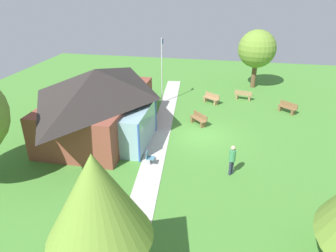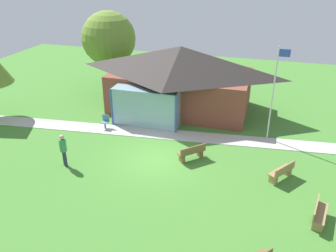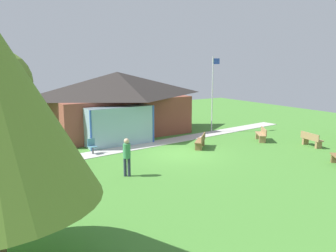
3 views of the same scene
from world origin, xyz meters
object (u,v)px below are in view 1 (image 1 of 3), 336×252
at_px(flagpole, 162,68).
at_px(bench_lawn_far_right, 243,95).
at_px(bench_front_right, 287,108).
at_px(bench_mid_right, 211,99).
at_px(visitor_strolling_lawn, 232,158).
at_px(bench_rear_near_path, 199,119).
at_px(patio_chair_west, 149,158).
at_px(tree_west_hedge, 96,199).
at_px(pavilion, 100,100).
at_px(tree_far_east, 257,49).

height_order(flagpole, bench_lawn_far_right, flagpole).
bearing_deg(bench_front_right, bench_mid_right, 30.74).
bearing_deg(visitor_strolling_lawn, bench_lawn_far_right, 33.73).
bearing_deg(bench_rear_near_path, visitor_strolling_lawn, 157.06).
height_order(flagpole, bench_rear_near_path, flagpole).
xyz_separation_m(bench_front_right, patio_chair_west, (-9.49, 8.75, 0.01)).
bearing_deg(flagpole, visitor_strolling_lawn, -148.90).
bearing_deg(flagpole, tree_west_hedge, -173.95).
distance_m(pavilion, bench_mid_right, 9.97).
height_order(bench_lawn_far_right, bench_front_right, same).
relative_size(bench_front_right, visitor_strolling_lawn, 0.83).
bearing_deg(pavilion, patio_chair_west, -129.94).
relative_size(bench_lawn_far_right, tree_far_east, 0.29).
relative_size(bench_mid_right, visitor_strolling_lawn, 0.85).
distance_m(pavilion, patio_chair_west, 5.84).
bearing_deg(bench_rear_near_path, pavilion, 65.93).
xyz_separation_m(bench_mid_right, bench_rear_near_path, (-4.49, 0.58, 0.00)).
height_order(flagpole, visitor_strolling_lawn, flagpole).
relative_size(bench_mid_right, tree_far_east, 0.27).
bearing_deg(bench_mid_right, bench_front_right, -153.76).
height_order(bench_rear_near_path, tree_far_east, tree_far_east).
bearing_deg(bench_front_right, patio_chair_west, 86.86).
xyz_separation_m(patio_chair_west, tree_west_hedge, (-7.81, -0.50, 3.36)).
distance_m(bench_lawn_far_right, patio_chair_west, 13.01).
distance_m(flagpole, bench_lawn_far_right, 7.56).
height_order(bench_lawn_far_right, tree_far_east, tree_far_east).
xyz_separation_m(pavilion, flagpole, (6.11, -2.89, 0.73)).
bearing_deg(tree_west_hedge, bench_mid_right, -6.97).
bearing_deg(bench_rear_near_path, tree_far_east, -68.26).
distance_m(bench_front_right, tree_west_hedge, 19.47).
height_order(bench_rear_near_path, tree_west_hedge, tree_west_hedge).
relative_size(bench_rear_near_path, tree_far_east, 0.25).
bearing_deg(tree_far_east, tree_west_hedge, 165.85).
bearing_deg(visitor_strolling_lawn, tree_far_east, 31.15).
xyz_separation_m(flagpole, tree_west_hedge, (-17.48, -1.85, 0.77)).
distance_m(bench_lawn_far_right, visitor_strolling_lawn, 11.95).
bearing_deg(bench_rear_near_path, flagpole, -1.32).
xyz_separation_m(bench_lawn_far_right, visitor_strolling_lawn, (-11.90, 0.89, 0.62)).
distance_m(patio_chair_west, tree_far_east, 17.17).
bearing_deg(flagpole, tree_far_east, -52.60).
bearing_deg(flagpole, bench_mid_right, -79.47).
bearing_deg(pavilion, flagpole, -25.33).
xyz_separation_m(bench_lawn_far_right, tree_far_east, (3.76, -0.99, 3.27)).
bearing_deg(flagpole, bench_front_right, -90.97).
relative_size(pavilion, tree_far_east, 1.86).
xyz_separation_m(bench_mid_right, bench_front_right, (-0.93, -6.01, 0.00)).
bearing_deg(bench_front_right, pavilion, 64.10).
distance_m(flagpole, visitor_strolling_lawn, 11.54).
bearing_deg(flagpole, patio_chair_west, -172.05).
bearing_deg(bench_rear_near_path, bench_front_right, -106.14).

